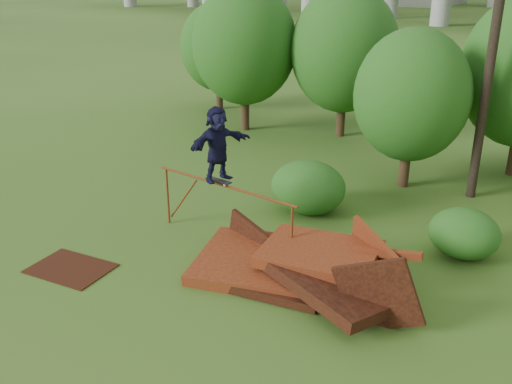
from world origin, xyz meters
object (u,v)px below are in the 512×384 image
Objects in this scene: scrap_pile at (303,268)px; flat_plate at (71,268)px; utility_pole at (497,18)px; skater at (217,144)px.

scrap_pile reaches higher than flat_plate.
utility_pole is (1.36, 7.51, 5.02)m from scrap_pile.
utility_pole is at bearing 79.71° from scrap_pile.
skater is 1.01× the size of flat_plate.
scrap_pile is 3.19× the size of flat_plate.
skater is 0.18× the size of utility_pole.
utility_pole is (6.06, 10.39, 5.34)m from flat_plate.
scrap_pile is 0.56× the size of utility_pole.
scrap_pile is 5.52m from flat_plate.
flat_plate is (-1.88, -3.25, -2.64)m from skater.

